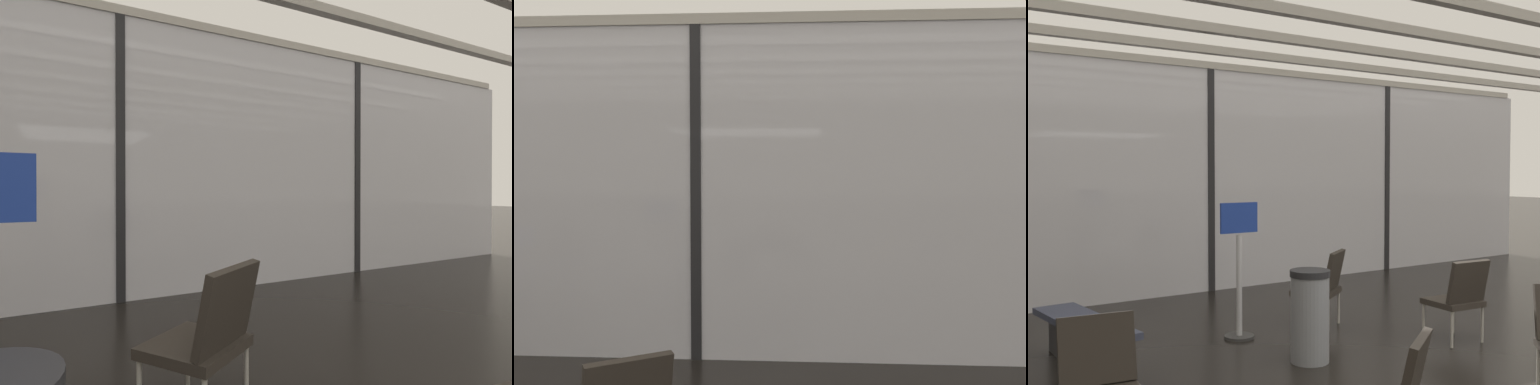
% 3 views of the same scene
% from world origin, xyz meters
% --- Properties ---
extents(glass_curtain_wall, '(14.00, 0.08, 3.24)m').
position_xyz_m(glass_curtain_wall, '(0.00, 5.20, 1.62)').
color(glass_curtain_wall, silver).
rests_on(glass_curtain_wall, ground).
extents(window_mullion_1, '(0.10, 0.12, 3.24)m').
position_xyz_m(window_mullion_1, '(0.00, 5.20, 1.62)').
color(window_mullion_1, black).
rests_on(window_mullion_1, ground).
extents(window_mullion_2, '(0.10, 0.12, 3.24)m').
position_xyz_m(window_mullion_2, '(3.50, 5.20, 1.62)').
color(window_mullion_2, black).
rests_on(window_mullion_2, ground).
extents(parked_airplane, '(13.93, 4.17, 4.17)m').
position_xyz_m(parked_airplane, '(-0.97, 10.84, 2.09)').
color(parked_airplane, silver).
rests_on(parked_airplane, ground).
extents(lounge_chair_2, '(0.69, 0.71, 0.87)m').
position_xyz_m(lounge_chair_2, '(0.07, 2.59, 0.49)').
color(lounge_chair_2, '#28231E').
rests_on(lounge_chair_2, ground).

